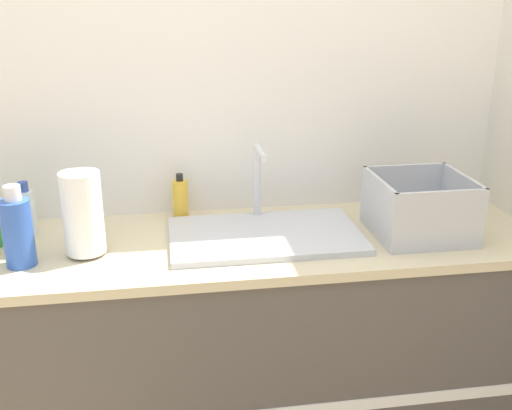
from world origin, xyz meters
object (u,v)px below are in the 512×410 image
(sink, at_px, (265,232))
(bottle_clear, at_px, (26,211))
(dish_rack, at_px, (419,212))
(soap_dispenser, at_px, (180,199))
(bottle_blue, at_px, (18,231))
(paper_towel_roll, at_px, (83,214))

(sink, xyz_separation_m, bottle_clear, (-0.75, 0.15, 0.06))
(bottle_clear, bearing_deg, dish_rack, -8.98)
(sink, height_order, soap_dispenser, sink)
(dish_rack, bearing_deg, soap_dispenser, 160.77)
(sink, relative_size, bottle_blue, 2.52)
(paper_towel_roll, distance_m, bottle_blue, 0.18)
(sink, height_order, dish_rack, sink)
(paper_towel_roll, height_order, soap_dispenser, paper_towel_roll)
(bottle_clear, xyz_separation_m, soap_dispenser, (0.49, 0.06, -0.01))
(bottle_blue, distance_m, soap_dispenser, 0.56)
(dish_rack, bearing_deg, bottle_clear, 171.02)
(dish_rack, distance_m, bottle_clear, 1.25)
(paper_towel_roll, bearing_deg, soap_dispenser, 42.17)
(soap_dispenser, bearing_deg, sink, -40.13)
(paper_towel_roll, relative_size, soap_dispenser, 1.60)
(dish_rack, relative_size, bottle_blue, 1.24)
(bottle_clear, bearing_deg, soap_dispenser, 7.55)
(bottle_blue, bearing_deg, paper_towel_roll, 14.16)
(sink, relative_size, bottle_clear, 3.43)
(sink, relative_size, soap_dispenser, 3.77)
(dish_rack, xyz_separation_m, bottle_blue, (-1.21, -0.05, 0.03))
(dish_rack, xyz_separation_m, bottle_clear, (-1.24, 0.20, 0.00))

